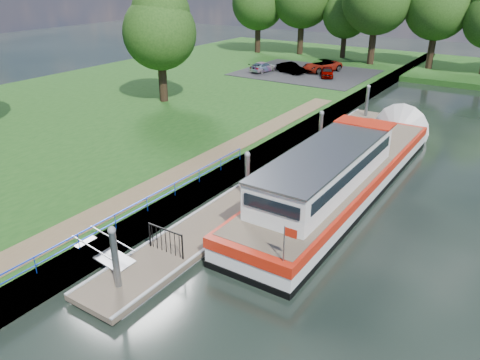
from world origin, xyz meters
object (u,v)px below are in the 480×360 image
Objects in this scene: barge at (346,171)px; car_d at (322,66)px; car_b at (291,68)px; car_a at (327,72)px; pontoon at (287,173)px; car_c at (263,67)px.

barge is 4.47× the size of car_d.
car_a is at bearing -67.32° from car_b.
car_d reaches higher than pontoon.
car_d is (-9.76, 26.37, 1.31)m from pontoon.
pontoon is at bearing 130.55° from car_c.
pontoon is 1.42× the size of barge.
barge is 26.61m from car_a.
barge reaches higher than car_c.
car_a is 4.24m from car_b.
car_d is at bearing 110.30° from pontoon.
car_d is (5.51, 3.58, 0.12)m from car_c.
car_a is 0.90× the size of car_b.
barge is 6.75× the size of car_a.
barge is 29.47m from car_d.
pontoon is 8.58× the size of car_b.
pontoon is at bearing -95.49° from car_a.
car_c is 0.78× the size of car_d.
car_d reaches higher than car_c.
barge is at bearing -127.69° from car_b.
car_d reaches higher than car_a.
pontoon is 25.37m from car_a.
car_a is at bearing 108.51° from pontoon.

